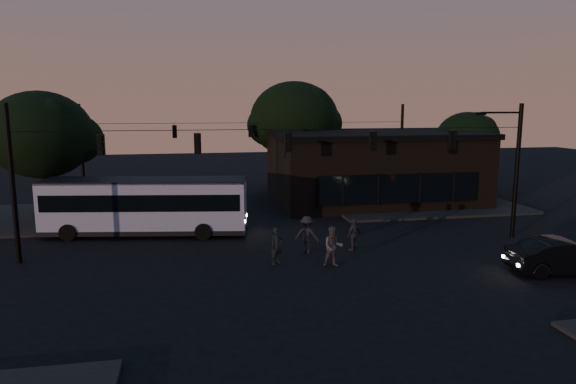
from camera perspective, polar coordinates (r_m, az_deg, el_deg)
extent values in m
plane|color=black|center=(23.21, 1.89, -8.96)|extent=(120.00, 120.00, 0.00)
cube|color=black|center=(39.94, 14.35, -1.24)|extent=(14.00, 10.00, 0.15)
cube|color=black|center=(37.32, -24.80, -2.59)|extent=(14.00, 10.00, 0.15)
cube|color=black|center=(40.24, 9.41, 2.50)|extent=(15.00, 10.00, 5.00)
cube|color=black|center=(40.00, 9.51, 6.34)|extent=(15.40, 10.40, 0.40)
cube|color=black|center=(35.63, 12.22, 0.37)|extent=(11.50, 0.18, 2.00)
cylinder|color=black|center=(44.68, 0.68, 2.68)|extent=(0.44, 0.44, 4.00)
ellipsoid|color=black|center=(44.37, 0.69, 8.07)|extent=(7.60, 7.60, 6.46)
cylinder|color=black|center=(45.99, 19.09, 1.72)|extent=(0.44, 0.44, 3.00)
ellipsoid|color=black|center=(45.69, 19.30, 5.64)|extent=(5.20, 5.20, 4.42)
cylinder|color=black|center=(36.07, -25.36, -0.24)|extent=(0.44, 0.44, 3.60)
ellipsoid|color=black|center=(35.68, -25.80, 5.75)|extent=(6.40, 6.40, 5.44)
cylinder|color=black|center=(26.95, -28.27, 0.70)|extent=(0.24, 0.24, 7.50)
cylinder|color=black|center=(31.32, 24.07, 2.10)|extent=(0.24, 0.24, 7.50)
cylinder|color=black|center=(25.94, 0.00, 6.99)|extent=(26.00, 0.03, 0.03)
cube|color=black|center=(25.84, -20.08, 4.95)|extent=(0.34, 0.30, 1.00)
cube|color=black|center=(25.52, -10.02, 5.33)|extent=(0.34, 0.30, 1.00)
cube|color=black|center=(25.98, 0.00, 5.55)|extent=(0.34, 0.30, 1.00)
cube|color=black|center=(27.19, 9.40, 5.61)|extent=(0.34, 0.30, 1.00)
cube|color=black|center=(29.05, 17.80, 5.53)|extent=(0.34, 0.30, 1.00)
cylinder|color=black|center=(42.39, -21.92, 3.99)|extent=(0.24, 0.24, 7.50)
cylinder|color=black|center=(45.29, 12.47, 4.78)|extent=(0.24, 0.24, 7.50)
cylinder|color=black|center=(41.76, -4.19, 7.68)|extent=(26.00, 0.03, 0.03)
cube|color=black|center=(41.51, -12.48, 6.57)|extent=(0.34, 0.30, 1.00)
cube|color=black|center=(41.79, -4.18, 6.79)|extent=(0.34, 0.30, 1.00)
cube|color=black|center=(42.90, 3.86, 6.87)|extent=(0.34, 0.30, 1.00)
cube|color=#9FA4CA|center=(30.50, -15.54, -1.27)|extent=(11.70, 4.40, 2.70)
cube|color=black|center=(30.46, -15.57, -0.79)|extent=(11.25, 4.36, 0.94)
cube|color=black|center=(30.29, -15.66, 1.25)|extent=(11.70, 4.40, 0.16)
cube|color=black|center=(30.80, -15.42, -3.92)|extent=(11.81, 4.47, 0.26)
cylinder|color=black|center=(30.79, -23.27, -4.18)|extent=(0.96, 0.41, 0.94)
cylinder|color=black|center=(33.16, -21.64, -3.13)|extent=(0.96, 0.41, 0.94)
cylinder|color=black|center=(28.90, -9.40, -4.38)|extent=(0.96, 0.41, 0.94)
cylinder|color=black|center=(31.40, -8.77, -3.24)|extent=(0.96, 0.41, 0.94)
imported|color=black|center=(25.91, 28.34, -6.32)|extent=(4.97, 2.21, 1.58)
imported|color=black|center=(24.17, -1.27, -6.02)|extent=(0.76, 0.66, 1.75)
imported|color=#4A4344|center=(23.88, 5.03, -6.07)|extent=(1.00, 0.82, 1.90)
imported|color=#312F39|center=(26.59, 7.32, -4.73)|extent=(1.04, 0.90, 1.68)
imported|color=black|center=(25.97, 2.11, -4.76)|extent=(1.40, 1.16, 1.89)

